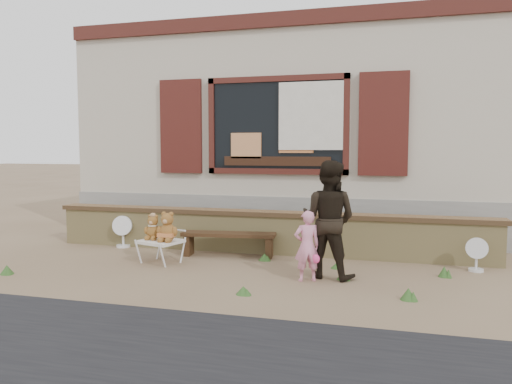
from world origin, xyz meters
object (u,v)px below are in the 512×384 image
(teddy_bear_left, at_px, (153,227))
(adult, at_px, (328,219))
(bench, at_px, (229,239))
(child, at_px, (307,246))
(teddy_bear_right, at_px, (168,226))
(folding_chair, at_px, (161,242))

(teddy_bear_left, relative_size, adult, 0.25)
(bench, xyz_separation_m, child, (1.40, -1.10, 0.17))
(bench, xyz_separation_m, teddy_bear_right, (-0.67, -0.73, 0.28))
(teddy_bear_left, bearing_deg, adult, 12.59)
(bench, height_order, child, child)
(teddy_bear_left, bearing_deg, folding_chair, 0.00)
(teddy_bear_left, distance_m, child, 2.37)
(bench, distance_m, folding_chair, 1.05)
(adult, bearing_deg, teddy_bear_right, 11.43)
(folding_chair, bearing_deg, teddy_bear_left, -180.00)
(adult, bearing_deg, teddy_bear_left, 9.91)
(teddy_bear_left, distance_m, teddy_bear_right, 0.28)
(teddy_bear_left, height_order, adult, adult)
(bench, bearing_deg, adult, -33.83)
(folding_chair, bearing_deg, adult, 13.30)
(folding_chair, height_order, adult, adult)
(teddy_bear_right, height_order, adult, adult)
(bench, xyz_separation_m, adult, (1.63, -0.83, 0.48))
(child, xyz_separation_m, adult, (0.23, 0.26, 0.31))
(teddy_bear_left, bearing_deg, bench, 51.39)
(folding_chair, height_order, teddy_bear_right, teddy_bear_right)
(child, bearing_deg, adult, -154.11)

